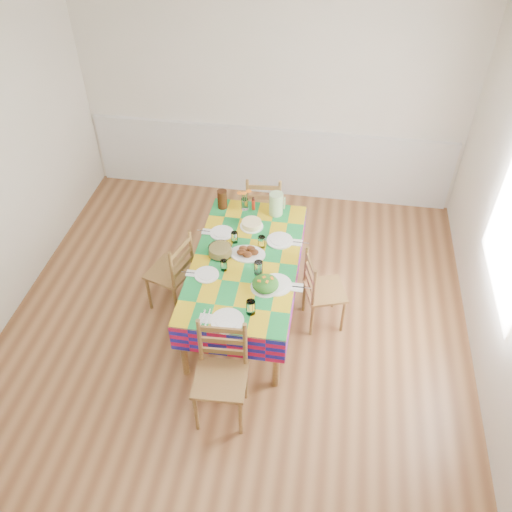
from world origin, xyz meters
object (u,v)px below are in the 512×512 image
(dining_table, at_px, (246,265))
(chair_right, at_px, (321,291))
(meat_platter, at_px, (247,252))
(chair_left, at_px, (173,273))
(chair_near, at_px, (221,375))
(tea_pitcher, at_px, (222,199))
(green_pitcher, at_px, (276,204))
(chair_far, at_px, (264,209))

(dining_table, xyz_separation_m, chair_right, (0.72, -0.01, -0.21))
(meat_platter, xyz_separation_m, chair_left, (-0.73, -0.08, -0.29))
(chair_near, bearing_deg, tea_pitcher, 98.18)
(meat_platter, xyz_separation_m, green_pitcher, (0.18, 0.67, 0.09))
(chair_far, bearing_deg, chair_near, 84.50)
(tea_pitcher, xyz_separation_m, chair_right, (1.10, -0.77, -0.39))
(green_pitcher, distance_m, chair_left, 1.24)
(dining_table, xyz_separation_m, green_pitcher, (0.18, 0.74, 0.20))
(green_pitcher, height_order, tea_pitcher, green_pitcher)
(meat_platter, relative_size, tea_pitcher, 1.68)
(meat_platter, bearing_deg, chair_right, -6.58)
(green_pitcher, bearing_deg, meat_platter, -104.95)
(tea_pitcher, relative_size, chair_left, 0.23)
(meat_platter, distance_m, chair_near, 1.23)
(dining_table, xyz_separation_m, tea_pitcher, (-0.38, 0.76, 0.18))
(dining_table, relative_size, tea_pitcher, 8.96)
(meat_platter, xyz_separation_m, tea_pitcher, (-0.38, 0.69, 0.07))
(meat_platter, height_order, chair_left, chair_left)
(dining_table, distance_m, chair_left, 0.75)
(meat_platter, relative_size, green_pitcher, 1.41)
(tea_pitcher, xyz_separation_m, chair_far, (0.38, 0.38, -0.36))
(green_pitcher, relative_size, chair_near, 0.25)
(meat_platter, distance_m, green_pitcher, 0.70)
(dining_table, relative_size, chair_far, 2.00)
(dining_table, distance_m, chair_near, 1.15)
(chair_near, bearing_deg, chair_right, 54.13)
(chair_right, bearing_deg, chair_far, 13.72)
(chair_near, distance_m, chair_left, 1.34)
(chair_left, bearing_deg, green_pitcher, 147.25)
(green_pitcher, xyz_separation_m, chair_left, (-0.91, -0.75, -0.39))
(green_pitcher, bearing_deg, chair_far, 114.34)
(tea_pitcher, height_order, chair_right, tea_pitcher)
(chair_left, bearing_deg, meat_platter, 114.10)
(green_pitcher, relative_size, tea_pitcher, 1.19)
(green_pitcher, relative_size, chair_far, 0.27)
(meat_platter, height_order, chair_near, chair_near)
(tea_pitcher, distance_m, chair_near, 1.96)
(meat_platter, distance_m, chair_left, 0.79)
(green_pitcher, distance_m, chair_far, 0.58)
(meat_platter, height_order, tea_pitcher, tea_pitcher)
(chair_far, xyz_separation_m, chair_left, (-0.73, -1.15, -0.01))
(chair_near, distance_m, chair_far, 2.28)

